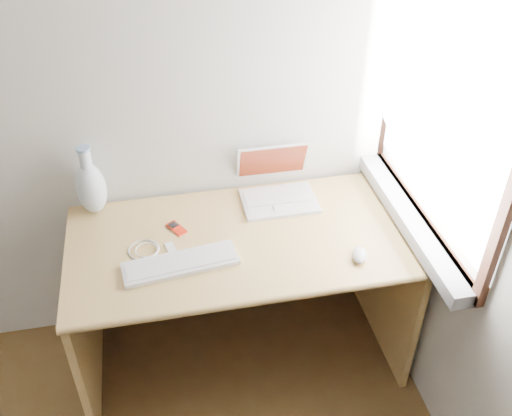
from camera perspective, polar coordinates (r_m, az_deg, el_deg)
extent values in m
cube|color=white|center=(2.16, 18.66, 10.35)|extent=(0.01, 0.90, 1.00)
cube|color=gray|center=(2.40, 15.05, -1.00)|extent=(0.10, 0.96, 0.06)
cube|color=white|center=(2.11, 16.98, 11.00)|extent=(0.02, 0.84, 0.92)
cube|color=#DCB36B|center=(2.32, -1.55, -3.22)|extent=(1.39, 0.70, 0.03)
cube|color=#DCB36B|center=(2.59, -16.74, -11.27)|extent=(0.03, 0.66, 0.71)
cube|color=#DCB36B|center=(2.74, 12.90, -7.20)|extent=(0.03, 0.66, 0.71)
cube|color=#DCB36B|center=(2.73, -2.70, -2.76)|extent=(1.33, 0.03, 0.47)
cube|color=white|center=(2.49, 2.35, 0.70)|extent=(0.32, 0.23, 0.02)
cube|color=white|center=(2.49, 2.36, 0.88)|extent=(0.29, 0.12, 0.00)
cube|color=white|center=(2.52, 1.82, 4.18)|extent=(0.32, 0.08, 0.21)
cube|color=maroon|center=(2.52, 1.82, 4.18)|extent=(0.30, 0.07, 0.18)
cube|color=white|center=(2.20, -7.56, -5.52)|extent=(0.45, 0.19, 0.02)
cube|color=white|center=(2.19, -7.59, -5.31)|extent=(0.42, 0.15, 0.00)
ellipsoid|color=white|center=(2.24, 10.33, -4.65)|extent=(0.08, 0.11, 0.03)
cube|color=#B51D0C|center=(2.37, -7.95, -2.01)|extent=(0.09, 0.11, 0.01)
cube|color=black|center=(2.37, -7.96, -1.92)|extent=(0.05, 0.05, 0.00)
torus|color=white|center=(2.29, -11.15, -4.12)|extent=(0.15, 0.15, 0.01)
cube|color=white|center=(2.27, -8.45, -4.12)|extent=(0.05, 0.09, 0.01)
ellipsoid|color=white|center=(2.48, -16.13, 1.87)|extent=(0.12, 0.12, 0.24)
cylinder|color=white|center=(2.40, -16.72, 4.72)|extent=(0.05, 0.05, 0.10)
cylinder|color=#85ACD5|center=(2.37, -16.92, 5.69)|extent=(0.06, 0.06, 0.01)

